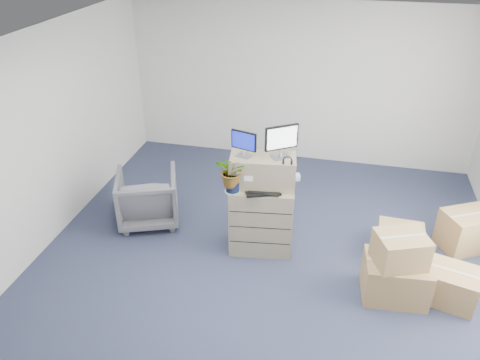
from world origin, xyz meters
name	(u,v)px	position (x,y,z in m)	size (l,w,h in m)	color
ground	(262,281)	(0.00, 0.00, 0.00)	(7.00, 7.00, 0.00)	#282F49
wall_back	(301,84)	(0.00, 3.51, 1.40)	(6.00, 0.02, 2.80)	silver
filing_cabinet_lower	(261,218)	(-0.14, 0.67, 0.48)	(0.82, 0.50, 0.95)	gray
filing_cabinet_upper	(263,171)	(-0.15, 0.72, 1.16)	(0.82, 0.41, 0.41)	gray
monitor_left	(244,143)	(-0.38, 0.68, 1.55)	(0.33, 0.17, 0.33)	#99999E
monitor_right	(282,140)	(0.07, 0.74, 1.60)	(0.37, 0.26, 0.42)	#99999E
headphones	(287,161)	(0.17, 0.61, 1.40)	(0.12, 0.12, 0.01)	black
keyboard	(263,192)	(-0.10, 0.53, 0.97)	(0.44, 0.18, 0.02)	black
mouse	(289,191)	(0.21, 0.63, 0.97)	(0.08, 0.05, 0.03)	silver
water_bottle	(271,179)	(-0.04, 0.71, 1.06)	(0.06, 0.06, 0.22)	#9B9DA3
phone_dock	(258,184)	(-0.19, 0.67, 1.00)	(0.06, 0.06, 0.13)	silver
external_drive	(286,183)	(0.14, 0.80, 0.98)	(0.18, 0.13, 0.05)	black
tissue_box	(292,177)	(0.21, 0.86, 1.04)	(0.19, 0.10, 0.07)	#3B7FC9
potted_plant	(232,175)	(-0.48, 0.48, 1.19)	(0.47, 0.50, 0.42)	#88A383
office_chair	(148,195)	(-1.87, 0.94, 0.43)	(0.83, 0.78, 0.86)	#55555A
cardboard_boxes	(426,256)	(1.96, 0.58, 0.29)	(1.86, 1.93, 0.89)	#A2844E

